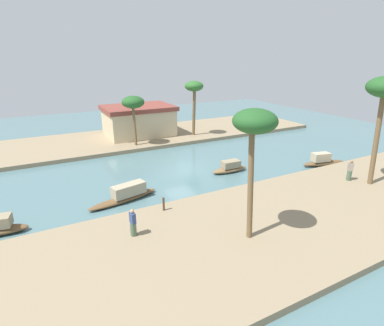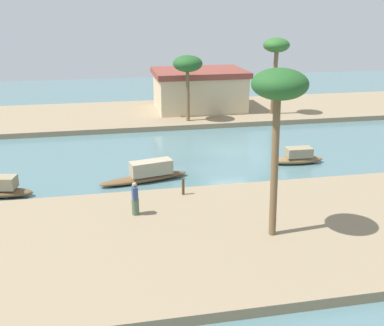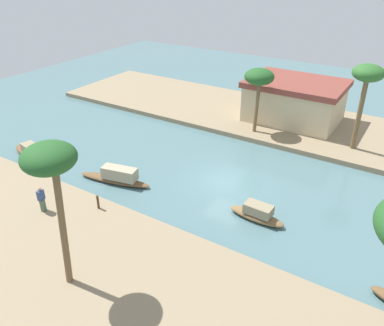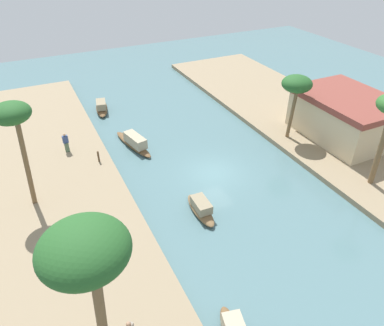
% 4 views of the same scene
% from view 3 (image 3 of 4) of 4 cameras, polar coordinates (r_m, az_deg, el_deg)
% --- Properties ---
extents(river_water, '(69.32, 69.32, 0.00)m').
position_cam_3_polar(river_water, '(26.49, 5.08, -2.66)').
color(river_water, slate).
rests_on(river_water, ground).
extents(riverbank_left, '(45.97, 10.48, 0.41)m').
position_cam_3_polar(riverbank_left, '(18.92, -12.46, -17.80)').
color(riverbank_left, '#937F60').
rests_on(riverbank_left, ground).
extents(riverbank_right, '(45.97, 10.48, 0.41)m').
position_cam_3_polar(riverbank_right, '(36.15, 13.79, 5.84)').
color(riverbank_right, '#937F60').
rests_on(riverbank_right, ground).
extents(sampan_midstream, '(4.32, 1.88, 1.12)m').
position_cam_3_polar(sampan_midstream, '(31.72, -22.71, 1.47)').
color(sampan_midstream, brown).
rests_on(sampan_midstream, river_water).
extents(sampan_downstream_large, '(3.41, 1.08, 1.04)m').
position_cam_3_polar(sampan_downstream_large, '(22.87, 9.58, -7.38)').
color(sampan_downstream_large, brown).
rests_on(sampan_downstream_large, river_water).
extents(sampan_foreground, '(5.28, 2.03, 1.18)m').
position_cam_3_polar(sampan_foreground, '(26.45, -11.00, -1.99)').
color(sampan_foreground, brown).
rests_on(sampan_foreground, river_water).
extents(person_by_mooring, '(0.38, 0.44, 1.58)m').
position_cam_3_polar(person_by_mooring, '(24.06, -21.24, -5.16)').
color(person_by_mooring, '#4C664C').
rests_on(person_by_mooring, riverbank_left).
extents(mooring_post, '(0.14, 0.14, 0.88)m').
position_cam_3_polar(mooring_post, '(23.43, -13.68, -5.61)').
color(mooring_post, '#4C3823').
rests_on(mooring_post, riverbank_left).
extents(palm_tree_left_near, '(2.20, 2.20, 6.92)m').
position_cam_3_polar(palm_tree_left_near, '(16.07, -20.18, -0.17)').
color(palm_tree_left_near, brown).
rests_on(palm_tree_left_near, riverbank_left).
extents(palm_tree_right_tall, '(2.22, 2.22, 6.50)m').
position_cam_3_polar(palm_tree_right_tall, '(30.44, 24.43, 11.38)').
color(palm_tree_right_tall, brown).
rests_on(palm_tree_right_tall, riverbank_right).
extents(palm_tree_right_short, '(2.38, 2.38, 5.31)m').
position_cam_3_polar(palm_tree_right_short, '(31.82, 9.86, 12.22)').
color(palm_tree_right_short, brown).
rests_on(palm_tree_right_short, riverbank_right).
extents(riverside_building, '(8.19, 6.10, 3.56)m').
position_cam_3_polar(riverside_building, '(35.78, 14.87, 8.92)').
color(riverside_building, beige).
rests_on(riverside_building, riverbank_right).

